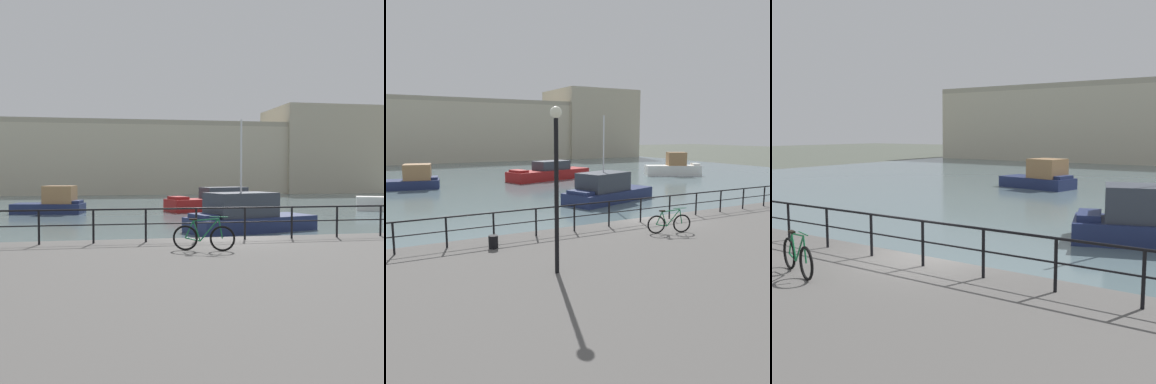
# 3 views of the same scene
# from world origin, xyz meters

# --- Properties ---
(ground_plane) EXTENTS (240.00, 240.00, 0.00)m
(ground_plane) POSITION_xyz_m (0.00, 0.00, 0.00)
(ground_plane) COLOR #4C5147
(water_basin) EXTENTS (80.00, 60.00, 0.01)m
(water_basin) POSITION_xyz_m (0.00, 30.20, 0.01)
(water_basin) COLOR slate
(water_basin) RESTS_ON ground_plane
(quay_promenade) EXTENTS (56.00, 13.00, 1.04)m
(quay_promenade) POSITION_xyz_m (0.00, -6.50, 0.52)
(quay_promenade) COLOR #565451
(quay_promenade) RESTS_ON ground_plane
(harbor_building) EXTENTS (77.04, 13.62, 13.45)m
(harbor_building) POSITION_xyz_m (7.09, 58.56, 5.39)
(harbor_building) COLOR #C1B79E
(harbor_building) RESTS_ON ground_plane
(moored_harbor_tender) EXTENTS (5.73, 3.35, 2.17)m
(moored_harbor_tender) POSITION_xyz_m (-7.93, 23.36, 0.83)
(moored_harbor_tender) COLOR navy
(moored_harbor_tender) RESTS_ON water_basin
(moored_green_narrowboat) EXTENTS (9.84, 5.17, 1.96)m
(moored_green_narrowboat) POSITION_xyz_m (5.76, 24.11, 0.74)
(moored_green_narrowboat) COLOR maroon
(moored_green_narrowboat) RESTS_ON water_basin
(moored_red_daysailer) EXTENTS (7.72, 4.76, 6.09)m
(moored_red_daysailer) POSITION_xyz_m (3.63, 9.49, 0.85)
(moored_red_daysailer) COLOR navy
(moored_red_daysailer) RESTS_ON water_basin
(quay_railing) EXTENTS (24.52, 0.07, 1.08)m
(quay_railing) POSITION_xyz_m (-0.33, -0.75, 1.78)
(quay_railing) COLOR black
(quay_railing) RESTS_ON quay_promenade
(parked_bicycle) EXTENTS (1.70, 0.61, 0.98)m
(parked_bicycle) POSITION_xyz_m (-1.33, -2.79, 1.43)
(parked_bicycle) COLOR black
(parked_bicycle) RESTS_ON quay_promenade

